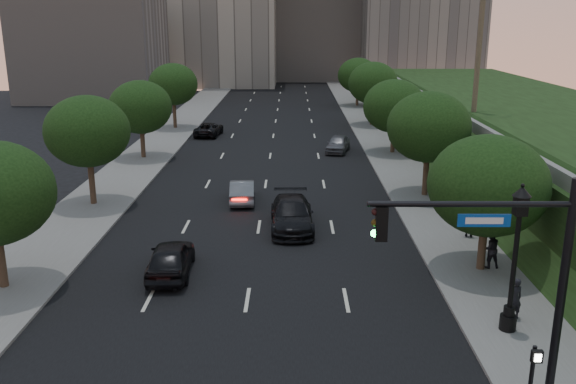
{
  "coord_description": "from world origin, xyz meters",
  "views": [
    {
      "loc": [
        1.79,
        -17.49,
        10.96
      ],
      "look_at": [
        1.63,
        8.4,
        3.6
      ],
      "focal_mm": 38.0,
      "sensor_mm": 36.0,
      "label": 1
    }
  ],
  "objects_px": {
    "sedan_near_right": "(292,214)",
    "traffic_signal_mast": "(521,296)",
    "sedan_near_left": "(170,258)",
    "pedestrian_a": "(515,298)",
    "sedan_far_right": "(338,144)",
    "street_lamp": "(514,266)",
    "sedan_mid_left": "(242,191)",
    "sedan_far_left": "(209,129)",
    "pedestrian_c": "(470,222)",
    "pedestrian_b": "(490,249)"
  },
  "relations": [
    {
      "from": "pedestrian_a",
      "to": "pedestrian_b",
      "type": "bearing_deg",
      "value": -110.3
    },
    {
      "from": "pedestrian_b",
      "to": "sedan_far_right",
      "type": "bearing_deg",
      "value": -83.62
    },
    {
      "from": "sedan_near_left",
      "to": "sedan_far_left",
      "type": "bearing_deg",
      "value": -88.19
    },
    {
      "from": "street_lamp",
      "to": "sedan_mid_left",
      "type": "distance_m",
      "value": 19.85
    },
    {
      "from": "street_lamp",
      "to": "pedestrian_a",
      "type": "xyz_separation_m",
      "value": [
        0.49,
        0.85,
        -1.68
      ]
    },
    {
      "from": "traffic_signal_mast",
      "to": "pedestrian_a",
      "type": "xyz_separation_m",
      "value": [
        2.02,
        5.48,
        -2.71
      ]
    },
    {
      "from": "sedan_near_right",
      "to": "pedestrian_c",
      "type": "xyz_separation_m",
      "value": [
        9.14,
        -1.7,
        0.16
      ]
    },
    {
      "from": "traffic_signal_mast",
      "to": "street_lamp",
      "type": "height_order",
      "value": "traffic_signal_mast"
    },
    {
      "from": "sedan_mid_left",
      "to": "pedestrian_b",
      "type": "bearing_deg",
      "value": 134.6
    },
    {
      "from": "traffic_signal_mast",
      "to": "sedan_far_left",
      "type": "relative_size",
      "value": 1.49
    },
    {
      "from": "traffic_signal_mast",
      "to": "sedan_far_right",
      "type": "relative_size",
      "value": 1.66
    },
    {
      "from": "sedan_near_left",
      "to": "pedestrian_b",
      "type": "distance_m",
      "value": 14.31
    },
    {
      "from": "sedan_near_right",
      "to": "pedestrian_b",
      "type": "height_order",
      "value": "pedestrian_b"
    },
    {
      "from": "pedestrian_a",
      "to": "pedestrian_c",
      "type": "height_order",
      "value": "pedestrian_c"
    },
    {
      "from": "traffic_signal_mast",
      "to": "sedan_far_right",
      "type": "xyz_separation_m",
      "value": [
        -2.34,
        35.92,
        -2.95
      ]
    },
    {
      "from": "sedan_far_right",
      "to": "traffic_signal_mast",
      "type": "bearing_deg",
      "value": -72.75
    },
    {
      "from": "sedan_near_right",
      "to": "traffic_signal_mast",
      "type": "bearing_deg",
      "value": -70.44
    },
    {
      "from": "traffic_signal_mast",
      "to": "sedan_mid_left",
      "type": "xyz_separation_m",
      "value": [
        -9.36,
        21.1,
        -2.98
      ]
    },
    {
      "from": "sedan_far_left",
      "to": "pedestrian_b",
      "type": "height_order",
      "value": "pedestrian_b"
    },
    {
      "from": "street_lamp",
      "to": "sedan_near_left",
      "type": "distance_m",
      "value": 14.3
    },
    {
      "from": "traffic_signal_mast",
      "to": "pedestrian_c",
      "type": "relative_size",
      "value": 4.29
    },
    {
      "from": "pedestrian_a",
      "to": "street_lamp",
      "type": "bearing_deg",
      "value": 47.07
    },
    {
      "from": "street_lamp",
      "to": "sedan_near_right",
      "type": "height_order",
      "value": "street_lamp"
    },
    {
      "from": "traffic_signal_mast",
      "to": "pedestrian_b",
      "type": "bearing_deg",
      "value": 75.7
    },
    {
      "from": "sedan_near_right",
      "to": "pedestrian_a",
      "type": "height_order",
      "value": "pedestrian_a"
    },
    {
      "from": "pedestrian_c",
      "to": "pedestrian_b",
      "type": "bearing_deg",
      "value": 99.53
    },
    {
      "from": "sedan_far_right",
      "to": "street_lamp",
      "type": "bearing_deg",
      "value": -69.42
    },
    {
      "from": "sedan_mid_left",
      "to": "sedan_far_left",
      "type": "height_order",
      "value": "sedan_mid_left"
    },
    {
      "from": "sedan_far_left",
      "to": "sedan_far_right",
      "type": "distance_m",
      "value": 14.16
    },
    {
      "from": "traffic_signal_mast",
      "to": "sedan_near_right",
      "type": "distance_m",
      "value": 17.47
    },
    {
      "from": "sedan_mid_left",
      "to": "traffic_signal_mast",
      "type": "bearing_deg",
      "value": 110.32
    },
    {
      "from": "street_lamp",
      "to": "sedan_near_left",
      "type": "height_order",
      "value": "street_lamp"
    },
    {
      "from": "street_lamp",
      "to": "sedan_far_right",
      "type": "relative_size",
      "value": 1.33
    },
    {
      "from": "sedan_near_left",
      "to": "sedan_mid_left",
      "type": "height_order",
      "value": "sedan_near_left"
    },
    {
      "from": "pedestrian_b",
      "to": "traffic_signal_mast",
      "type": "bearing_deg",
      "value": 71.05
    },
    {
      "from": "sedan_far_right",
      "to": "pedestrian_b",
      "type": "relative_size",
      "value": 2.36
    },
    {
      "from": "sedan_near_right",
      "to": "street_lamp",
      "type": "bearing_deg",
      "value": -57.44
    },
    {
      "from": "sedan_near_left",
      "to": "pedestrian_c",
      "type": "height_order",
      "value": "pedestrian_c"
    },
    {
      "from": "sedan_far_right",
      "to": "pedestrian_c",
      "type": "relative_size",
      "value": 2.59
    },
    {
      "from": "sedan_near_left",
      "to": "pedestrian_a",
      "type": "relative_size",
      "value": 2.8
    },
    {
      "from": "sedan_far_left",
      "to": "sedan_near_left",
      "type": "bearing_deg",
      "value": 100.32
    },
    {
      "from": "sedan_mid_left",
      "to": "sedan_far_left",
      "type": "distance_m",
      "value": 22.83
    },
    {
      "from": "sedan_mid_left",
      "to": "pedestrian_a",
      "type": "distance_m",
      "value": 19.33
    },
    {
      "from": "sedan_near_right",
      "to": "sedan_far_right",
      "type": "xyz_separation_m",
      "value": [
        3.94,
        19.87,
        -0.09
      ]
    },
    {
      "from": "sedan_far_right",
      "to": "pedestrian_c",
      "type": "xyz_separation_m",
      "value": [
        5.2,
        -21.57,
        0.25
      ]
    },
    {
      "from": "sedan_near_right",
      "to": "pedestrian_c",
      "type": "bearing_deg",
      "value": -12.32
    },
    {
      "from": "sedan_near_left",
      "to": "pedestrian_c",
      "type": "xyz_separation_m",
      "value": [
        14.52,
        4.52,
        0.19
      ]
    },
    {
      "from": "traffic_signal_mast",
      "to": "sedan_mid_left",
      "type": "distance_m",
      "value": 23.28
    },
    {
      "from": "sedan_near_left",
      "to": "pedestrian_a",
      "type": "distance_m",
      "value": 14.35
    },
    {
      "from": "sedan_near_right",
      "to": "sedan_far_left",
      "type": "bearing_deg",
      "value": 104.68
    }
  ]
}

